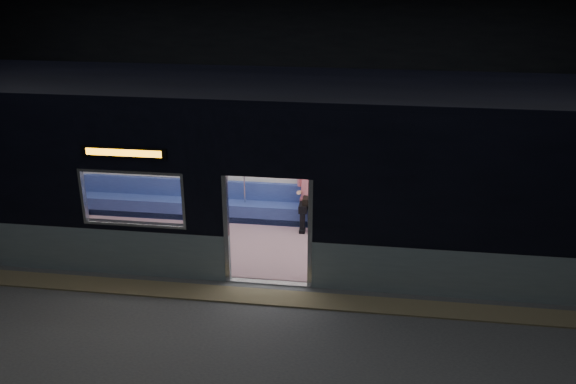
# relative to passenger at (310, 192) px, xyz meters

# --- Properties ---
(station_floor) EXTENTS (24.00, 14.00, 0.01)m
(station_floor) POSITION_rel_passenger_xyz_m (-0.47, -3.55, -0.81)
(station_floor) COLOR #47494C
(station_floor) RESTS_ON ground
(station_envelope) EXTENTS (24.00, 14.00, 5.00)m
(station_envelope) POSITION_rel_passenger_xyz_m (-0.47, -3.55, 2.85)
(station_envelope) COLOR black
(station_envelope) RESTS_ON station_floor
(tactile_strip) EXTENTS (22.80, 0.50, 0.03)m
(tactile_strip) POSITION_rel_passenger_xyz_m (-0.47, -3.00, -0.79)
(tactile_strip) COLOR #8C7F59
(tactile_strip) RESTS_ON station_floor
(metro_car) EXTENTS (18.00, 3.04, 3.35)m
(metro_car) POSITION_rel_passenger_xyz_m (-0.48, -1.00, 1.04)
(metro_car) COLOR #91A6AD
(metro_car) RESTS_ON station_floor
(passenger) EXTENTS (0.41, 0.70, 1.40)m
(passenger) POSITION_rel_passenger_xyz_m (0.00, 0.00, 0.00)
(passenger) COLOR black
(passenger) RESTS_ON metro_car
(handbag) EXTENTS (0.35, 0.32, 0.15)m
(handbag) POSITION_rel_passenger_xyz_m (0.03, -0.23, -0.12)
(handbag) COLOR black
(handbag) RESTS_ON passenger
(transit_map) EXTENTS (1.01, 0.03, 0.65)m
(transit_map) POSITION_rel_passenger_xyz_m (1.27, 0.31, 0.67)
(transit_map) COLOR white
(transit_map) RESTS_ON metro_car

